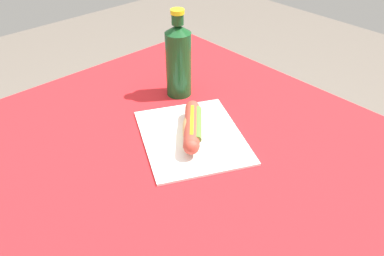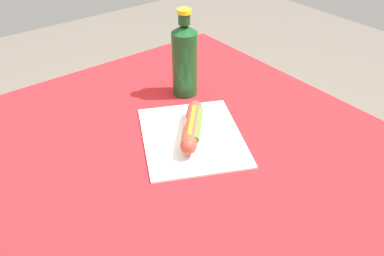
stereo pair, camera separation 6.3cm
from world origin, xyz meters
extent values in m
cylinder|color=brown|center=(-0.45, -0.38, 0.36)|extent=(0.07, 0.07, 0.71)
cylinder|color=brown|center=(-0.45, 0.38, 0.36)|extent=(0.07, 0.07, 0.71)
cube|color=brown|center=(0.00, 0.00, 0.73)|extent=(1.06, 0.93, 0.03)
cube|color=red|center=(0.00, 0.00, 0.74)|extent=(1.12, 0.99, 0.00)
cube|color=white|center=(-0.04, 0.03, 0.75)|extent=(0.38, 0.35, 0.01)
ellipsoid|color=#DBB26B|center=(-0.04, 0.03, 0.78)|extent=(0.15, 0.14, 0.05)
cylinder|color=#B24233|center=(-0.04, 0.03, 0.78)|extent=(0.15, 0.14, 0.04)
sphere|color=#B24233|center=(0.02, -0.02, 0.78)|extent=(0.04, 0.04, 0.04)
sphere|color=#B24233|center=(-0.10, 0.09, 0.78)|extent=(0.04, 0.04, 0.04)
cube|color=yellow|center=(-0.04, 0.03, 0.80)|extent=(0.10, 0.09, 0.00)
cylinder|color=#568433|center=(-0.03, 0.04, 0.79)|extent=(0.11, 0.11, 0.02)
cylinder|color=#14471E|center=(-0.23, 0.15, 0.84)|extent=(0.07, 0.07, 0.19)
cone|color=#14471E|center=(-0.23, 0.15, 0.95)|extent=(0.07, 0.07, 0.02)
cylinder|color=#14471E|center=(-0.23, 0.15, 0.98)|extent=(0.03, 0.03, 0.03)
cylinder|color=yellow|center=(-0.23, 0.15, 1.00)|extent=(0.04, 0.04, 0.01)
camera|label=1|loc=(0.55, -0.50, 1.35)|focal=36.12mm
camera|label=2|loc=(0.59, -0.45, 1.35)|focal=36.12mm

